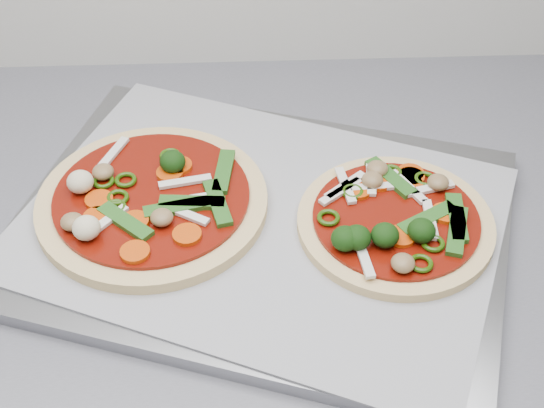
{
  "coord_description": "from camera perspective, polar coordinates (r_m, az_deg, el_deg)",
  "views": [
    {
      "loc": [
        -0.28,
        0.83,
        1.39
      ],
      "look_at": [
        -0.26,
        1.32,
        0.93
      ],
      "focal_mm": 50.0,
      "sensor_mm": 36.0,
      "label": 1
    }
  ],
  "objects": [
    {
      "name": "baking_tray",
      "position": [
        0.68,
        -0.81,
        -1.65
      ],
      "size": [
        0.51,
        0.44,
        0.01
      ],
      "primitive_type": "cube",
      "rotation": [
        0.0,
        0.0,
        -0.32
      ],
      "color": "gray",
      "rests_on": "countertop"
    },
    {
      "name": "parchment",
      "position": [
        0.68,
        -0.82,
        -1.16
      ],
      "size": [
        0.5,
        0.44,
        0.0
      ],
      "primitive_type": "cube",
      "rotation": [
        0.0,
        0.0,
        -0.41
      ],
      "color": "#98989E",
      "rests_on": "baking_tray"
    },
    {
      "name": "pizza_left",
      "position": [
        0.69,
        -9.16,
        0.27
      ],
      "size": [
        0.28,
        0.28,
        0.04
      ],
      "rotation": [
        0.0,
        0.0,
        -0.53
      ],
      "color": "#E4BF81",
      "rests_on": "parchment"
    },
    {
      "name": "pizza_right",
      "position": [
        0.67,
        9.2,
        -1.2
      ],
      "size": [
        0.22,
        0.22,
        0.03
      ],
      "rotation": [
        0.0,
        0.0,
        -0.35
      ],
      "color": "#E4BF81",
      "rests_on": "parchment"
    }
  ]
}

